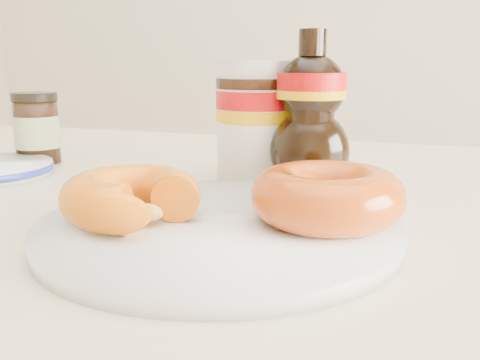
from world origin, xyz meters
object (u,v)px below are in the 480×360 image
(syrup_bottle, at_px, (311,111))
(dark_jar, at_px, (37,129))
(plate, at_px, (219,228))
(dining_table, at_px, (206,279))
(nutella_jar, at_px, (258,116))
(donut_bitten, at_px, (131,197))
(donut_whole, at_px, (327,196))

(syrup_bottle, height_order, dark_jar, syrup_bottle)
(syrup_bottle, bearing_deg, plate, -99.58)
(dining_table, bearing_deg, syrup_bottle, 44.37)
(nutella_jar, height_order, syrup_bottle, syrup_bottle)
(dining_table, height_order, syrup_bottle, syrup_bottle)
(dining_table, height_order, donut_bitten, donut_bitten)
(nutella_jar, bearing_deg, syrup_bottle, -22.90)
(donut_bitten, xyz_separation_m, syrup_bottle, (0.09, 0.21, 0.05))
(donut_whole, bearing_deg, nutella_jar, 121.07)
(dining_table, height_order, plate, plate)
(nutella_jar, bearing_deg, plate, -80.51)
(dining_table, xyz_separation_m, donut_whole, (0.13, -0.08, 0.12))
(donut_whole, bearing_deg, plate, -164.33)
(plate, xyz_separation_m, donut_bitten, (-0.06, -0.02, 0.03))
(donut_bitten, height_order, syrup_bottle, syrup_bottle)
(donut_bitten, relative_size, syrup_bottle, 0.64)
(plate, bearing_deg, dining_table, 118.54)
(donut_bitten, bearing_deg, plate, 7.72)
(syrup_bottle, xyz_separation_m, dark_jar, (-0.37, 0.03, -0.04))
(dining_table, height_order, donut_whole, donut_whole)
(dark_jar, bearing_deg, donut_bitten, -39.80)
(nutella_jar, relative_size, syrup_bottle, 0.81)
(plate, relative_size, donut_whole, 2.41)
(nutella_jar, bearing_deg, donut_whole, -58.93)
(donut_whole, height_order, dark_jar, dark_jar)
(plate, height_order, donut_whole, donut_whole)
(donut_bitten, xyz_separation_m, dark_jar, (-0.28, 0.23, 0.01))
(nutella_jar, distance_m, syrup_bottle, 0.07)
(syrup_bottle, bearing_deg, dark_jar, 176.14)
(donut_whole, distance_m, syrup_bottle, 0.18)
(donut_whole, bearing_deg, syrup_bottle, 106.50)
(donut_whole, bearing_deg, dark_jar, 156.01)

